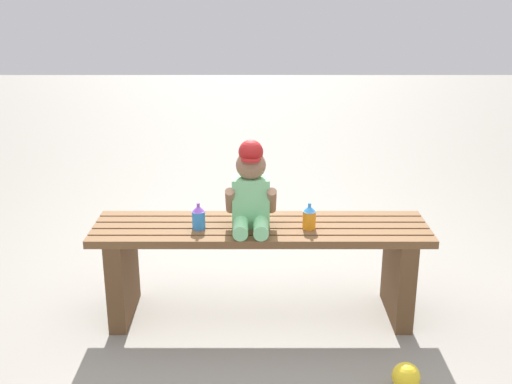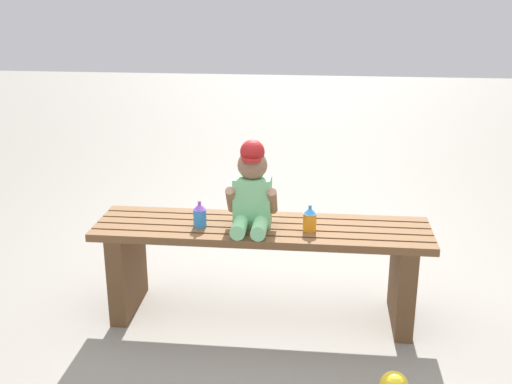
{
  "view_description": "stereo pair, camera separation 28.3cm",
  "coord_description": "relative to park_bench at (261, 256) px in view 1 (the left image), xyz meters",
  "views": [
    {
      "loc": [
        -0.02,
        -2.74,
        1.55
      ],
      "look_at": [
        -0.02,
        -0.05,
        0.64
      ],
      "focal_mm": 44.61,
      "sensor_mm": 36.0,
      "label": 1
    },
    {
      "loc": [
        0.26,
        -2.72,
        1.55
      ],
      "look_at": [
        -0.02,
        -0.05,
        0.64
      ],
      "focal_mm": 44.61,
      "sensor_mm": 36.0,
      "label": 2
    }
  ],
  "objects": [
    {
      "name": "child_figure",
      "position": [
        -0.05,
        -0.01,
        0.33
      ],
      "size": [
        0.23,
        0.27,
        0.4
      ],
      "color": "#7FCC8C",
      "rests_on": "park_bench"
    },
    {
      "name": "sippy_cup_right",
      "position": [
        0.22,
        -0.04,
        0.21
      ],
      "size": [
        0.06,
        0.06,
        0.12
      ],
      "color": "orange",
      "rests_on": "park_bench"
    },
    {
      "name": "sippy_cup_left",
      "position": [
        -0.28,
        -0.04,
        0.21
      ],
      "size": [
        0.06,
        0.06,
        0.12
      ],
      "color": "#338CE5",
      "rests_on": "park_bench"
    },
    {
      "name": "toy_ball",
      "position": [
        0.57,
        -0.59,
        -0.25
      ],
      "size": [
        0.11,
        0.11,
        0.11
      ],
      "primitive_type": "sphere",
      "color": "yellow",
      "rests_on": "ground_plane"
    },
    {
      "name": "park_bench",
      "position": [
        0.0,
        0.0,
        0.0
      ],
      "size": [
        1.55,
        0.38,
        0.46
      ],
      "color": "brown",
      "rests_on": "ground_plane"
    },
    {
      "name": "ground_plane",
      "position": [
        0.0,
        0.0,
        -0.31
      ],
      "size": [
        16.0,
        16.0,
        0.0
      ],
      "primitive_type": "plane",
      "color": "gray"
    }
  ]
}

